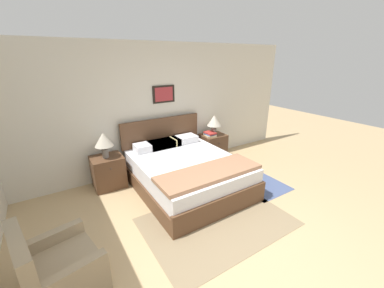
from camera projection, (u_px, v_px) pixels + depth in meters
ground_plane at (240, 256)px, 2.91m from camera, size 16.00×16.00×0.00m
wall_back at (145, 110)px, 4.75m from camera, size 7.44×0.09×2.60m
area_rug_main at (217, 221)px, 3.52m from camera, size 2.12×1.47×0.01m
area_rug_bedside at (252, 180)px, 4.70m from camera, size 0.83×1.36×0.01m
bed at (186, 171)px, 4.35m from camera, size 1.75×2.13×1.12m
armchair at (58, 271)px, 2.38m from camera, size 0.81×0.86×0.84m
nightstand_near_window at (108, 172)px, 4.38m from camera, size 0.55×0.50×0.60m
nightstand_by_door at (213, 147)px, 5.61m from camera, size 0.55×0.50×0.60m
table_lamp_near_window at (104, 141)px, 4.15m from camera, size 0.32×0.32×0.47m
table_lamp_by_door at (214, 121)px, 5.38m from camera, size 0.32×0.32×0.47m
book_thick_bottom at (210, 135)px, 5.39m from camera, size 0.26×0.31×0.04m
book_hardcover_middle at (210, 134)px, 5.38m from camera, size 0.20×0.21×0.03m
book_novel_upper at (210, 133)px, 5.37m from camera, size 0.21×0.26×0.03m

